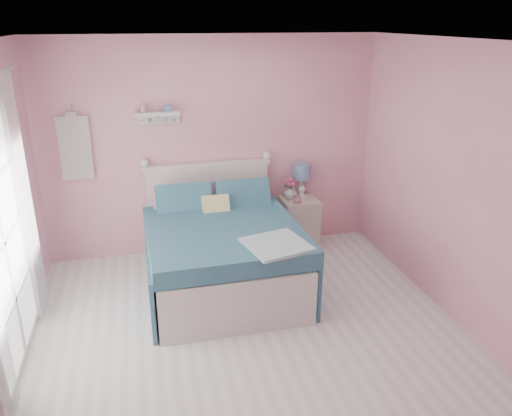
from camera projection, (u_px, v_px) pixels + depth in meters
name	position (u px, v px, depth m)	size (l,w,h in m)	color
floor	(255.00, 352.00, 4.40)	(4.50, 4.50, 0.00)	silver
room_shell	(255.00, 181.00, 3.84)	(4.50, 4.50, 4.50)	pink
bed	(222.00, 252.00, 5.39)	(1.60, 1.98, 1.14)	silver
nightstand	(299.00, 223.00, 6.34)	(0.44, 0.44, 0.64)	beige
table_lamp	(302.00, 174.00, 6.22)	(0.21, 0.21, 0.43)	white
vase	(290.00, 192.00, 6.22)	(0.17, 0.17, 0.18)	silver
teacup	(298.00, 200.00, 6.08)	(0.10, 0.10, 0.08)	#C3838E
roses	(290.00, 183.00, 6.17)	(0.14, 0.11, 0.12)	#DD4B89
wall_shelf	(157.00, 115.00, 5.64)	(0.50, 0.15, 0.25)	silver
hanging_dress	(75.00, 148.00, 5.55)	(0.34, 0.03, 0.72)	white
french_door	(2.00, 245.00, 3.96)	(0.04, 1.32, 2.16)	silver
curtain_far	(25.00, 201.00, 4.61)	(0.04, 0.40, 2.32)	white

